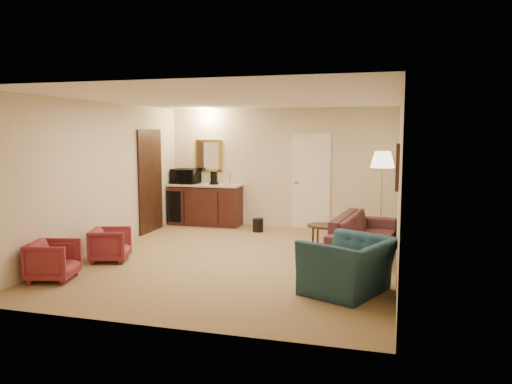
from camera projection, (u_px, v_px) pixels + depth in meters
ground at (239, 259)px, 8.21m from camera, size 6.00×6.00×0.00m
room_walls at (246, 153)px, 8.77m from camera, size 5.02×6.01×2.61m
wetbar_cabinet at (205, 205)px, 11.20m from camera, size 1.64×0.58×0.92m
sofa at (364, 227)px, 8.63m from camera, size 0.90×2.29×0.87m
teal_armchair at (349, 257)px, 6.42m from camera, size 1.10×1.29×0.96m
rose_chair_near at (110, 243)px, 8.05m from camera, size 0.69×0.72×0.59m
rose_chair_far at (53, 259)px, 7.00m from camera, size 0.69×0.72×0.62m
coffee_table at (329, 238)px, 8.78m from camera, size 0.94×0.81×0.46m
floor_lamp at (381, 196)px, 9.57m from camera, size 0.53×0.53×1.73m
waste_bin at (258, 225)px, 10.45m from camera, size 0.27×0.27×0.28m
microwave at (185, 174)px, 11.31m from camera, size 0.63×0.38×0.41m
coffee_maker at (214, 178)px, 11.09m from camera, size 0.19×0.19×0.29m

